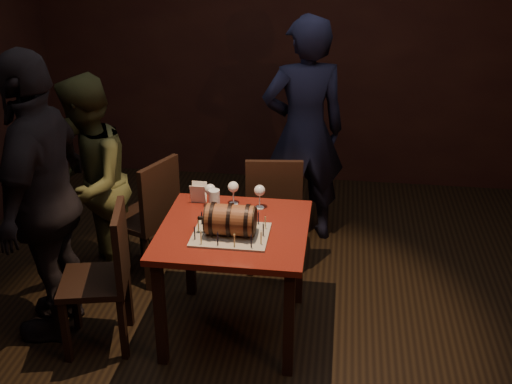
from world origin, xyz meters
The scene contains 16 objects.
room_shell centered at (0.00, 0.00, 1.40)m, with size 5.04×5.04×2.80m.
pub_table centered at (-0.20, -0.06, 0.64)m, with size 0.90×0.90×0.75m.
cake_board centered at (-0.20, -0.16, 0.76)m, with size 0.45×0.35×0.01m, color gray.
barrel_cake centered at (-0.20, -0.16, 0.85)m, with size 0.35×0.20×0.20m.
birthday_candles centered at (-0.20, -0.16, 0.80)m, with size 0.40×0.30×0.09m.
wine_glass_left centered at (-0.39, 0.21, 0.87)m, with size 0.07×0.07×0.16m.
wine_glass_mid centered at (-0.25, 0.27, 0.87)m, with size 0.07×0.07×0.16m.
wine_glass_right centered at (-0.08, 0.24, 0.87)m, with size 0.07×0.07×0.16m.
pint_of_ale centered at (-0.35, 0.15, 0.82)m, with size 0.07×0.07×0.15m.
menu_card centered at (-0.48, 0.27, 0.81)m, with size 0.10×0.05×0.13m, color white, non-canonical shape.
chair_back centered at (-0.04, 0.72, 0.52)m, with size 0.44×0.44×0.93m.
chair_left_rear centered at (-0.90, 0.51, 0.52)m, with size 0.53×0.53×0.93m.
chair_left_front centered at (-0.94, -0.29, 0.52)m, with size 0.48×0.48×0.93m.
person_back centered at (0.13, 1.29, 0.91)m, with size 0.66×0.44×1.82m, color black.
person_left_rear centered at (-1.30, 0.40, 0.77)m, with size 0.75×0.58×1.54m, color #3D3E1F.
person_left_front centered at (-1.34, -0.16, 0.92)m, with size 1.08×0.45×1.84m, color black.
Camera 1 is at (0.41, -3.46, 2.58)m, focal length 45.00 mm.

